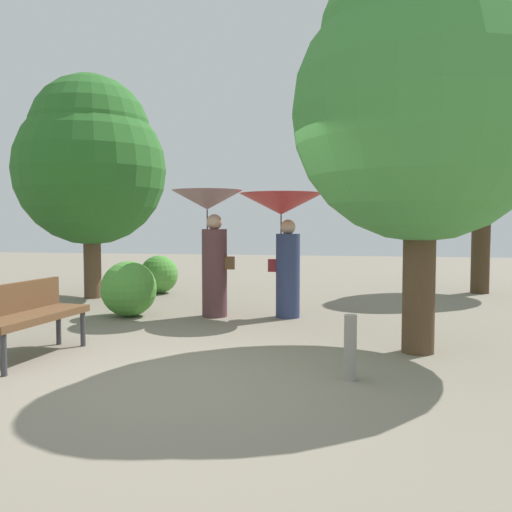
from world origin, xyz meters
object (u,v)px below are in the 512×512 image
person_left (210,227)px  tree_mid_right (483,148)px  person_right (283,222)px  park_bench (27,312)px  tree_mid_left (91,159)px  path_marker_post (350,348)px  tree_near_right (422,90)px

person_left → tree_mid_right: (4.90, 3.83, 1.64)m
tree_mid_right → person_left: bearing=-141.9°
person_right → park_bench: bearing=148.7°
tree_mid_left → person_left: bearing=-29.6°
path_marker_post → person_right: bearing=108.3°
person_right → tree_mid_right: bearing=-38.8°
path_marker_post → tree_mid_right: bearing=69.3°
park_bench → path_marker_post: (3.51, -0.20, -0.20)m
tree_mid_right → path_marker_post: 7.99m
park_bench → tree_mid_right: 9.54m
person_left → tree_mid_left: 3.57m
tree_near_right → path_marker_post: bearing=-120.9°
tree_mid_right → tree_near_right: bearing=-108.2°
tree_near_right → tree_mid_right: 6.06m
tree_near_right → tree_mid_left: (-5.88, 3.56, -0.22)m
person_right → path_marker_post: 3.70m
person_right → path_marker_post: person_right is taller
person_right → tree_mid_right: size_ratio=0.43×
person_left → path_marker_post: (2.25, -3.18, -1.12)m
person_left → tree_mid_left: tree_mid_left is taller
tree_mid_left → path_marker_post: tree_mid_left is taller
park_bench → tree_mid_right: (6.16, 6.81, 2.56)m
tree_mid_left → person_right: bearing=-20.4°
person_left → tree_near_right: bearing=-116.1°
park_bench → path_marker_post: park_bench is taller
person_right → tree_mid_right: tree_mid_right is taller
person_left → tree_mid_right: tree_mid_right is taller
person_right → tree_near_right: tree_near_right is taller
person_left → tree_near_right: 3.89m
tree_mid_right → path_marker_post: (-2.65, -7.01, -2.76)m
person_left → tree_mid_left: (-2.88, 1.64, 1.32)m
person_left → person_right: 1.16m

